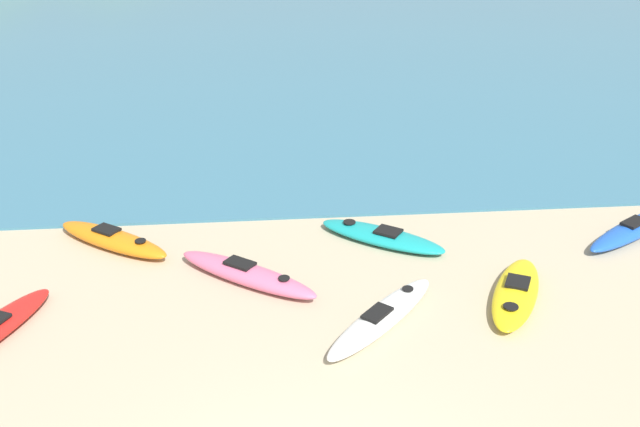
# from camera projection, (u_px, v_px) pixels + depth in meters

# --- Properties ---
(kayak_on_sand_1) EXTENTS (2.82, 2.36, 0.39)m
(kayak_on_sand_1) POSITION_uv_depth(u_px,v_px,m) (247.00, 274.00, 13.97)
(kayak_on_sand_1) COLOR #E5668C
(kayak_on_sand_1) RESTS_ON ground_plane
(kayak_on_sand_2) EXTENTS (1.85, 2.71, 0.32)m
(kayak_on_sand_2) POSITION_uv_depth(u_px,v_px,m) (516.00, 293.00, 13.42)
(kayak_on_sand_2) COLOR yellow
(kayak_on_sand_2) RESTS_ON ground_plane
(kayak_on_sand_4) EXTENTS (2.68, 2.21, 0.39)m
(kayak_on_sand_4) POSITION_uv_depth(u_px,v_px,m) (113.00, 239.00, 15.26)
(kayak_on_sand_4) COLOR orange
(kayak_on_sand_4) RESTS_ON ground_plane
(kayak_on_sand_6) EXTENTS (3.17, 2.42, 0.35)m
(kayak_on_sand_6) POSITION_uv_depth(u_px,v_px,m) (637.00, 227.00, 15.81)
(kayak_on_sand_6) COLOR blue
(kayak_on_sand_6) RESTS_ON ground_plane
(kayak_on_sand_7) EXTENTS (2.49, 2.69, 0.33)m
(kayak_on_sand_7) POSITION_uv_depth(u_px,v_px,m) (382.00, 317.00, 12.70)
(kayak_on_sand_7) COLOR white
(kayak_on_sand_7) RESTS_ON ground_plane
(kayak_on_sand_8) EXTENTS (2.70, 2.23, 0.32)m
(kayak_on_sand_8) POSITION_uv_depth(u_px,v_px,m) (382.00, 236.00, 15.46)
(kayak_on_sand_8) COLOR teal
(kayak_on_sand_8) RESTS_ON ground_plane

